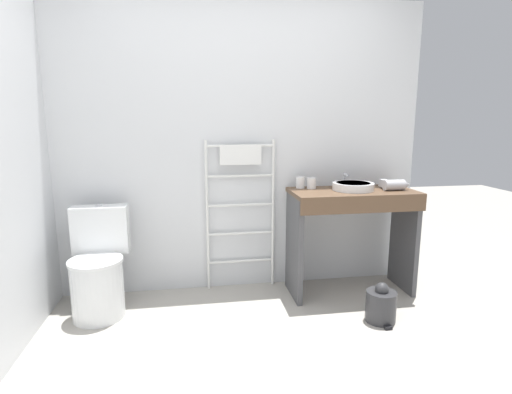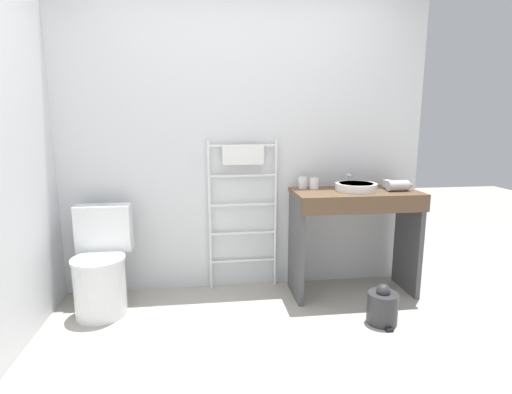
{
  "view_description": "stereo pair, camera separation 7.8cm",
  "coord_description": "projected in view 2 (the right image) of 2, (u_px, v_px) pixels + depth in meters",
  "views": [
    {
      "loc": [
        -0.38,
        -1.85,
        1.44
      ],
      "look_at": [
        0.04,
        0.71,
        0.93
      ],
      "focal_mm": 28.0,
      "sensor_mm": 36.0,
      "label": 1
    },
    {
      "loc": [
        -0.3,
        -1.86,
        1.44
      ],
      "look_at": [
        0.04,
        0.71,
        0.93
      ],
      "focal_mm": 28.0,
      "sensor_mm": 36.0,
      "label": 2
    }
  ],
  "objects": [
    {
      "name": "ground_plane",
      "position": [
        266.0,
        394.0,
        2.12
      ],
      "size": [
        12.0,
        12.0,
        0.0
      ],
      "primitive_type": "plane",
      "color": "#A8A399"
    },
    {
      "name": "wall_back",
      "position": [
        239.0,
        148.0,
        3.36
      ],
      "size": [
        3.16,
        0.12,
        2.4
      ],
      "primitive_type": "cube",
      "color": "silver",
      "rests_on": "ground_plane"
    },
    {
      "name": "toilet",
      "position": [
        101.0,
        270.0,
        2.99
      ],
      "size": [
        0.41,
        0.51,
        0.8
      ],
      "color": "white",
      "rests_on": "ground_plane"
    },
    {
      "name": "towel_radiator",
      "position": [
        243.0,
        187.0,
        3.32
      ],
      "size": [
        0.59,
        0.06,
        1.28
      ],
      "color": "white",
      "rests_on": "ground_plane"
    },
    {
      "name": "vanity_counter",
      "position": [
        355.0,
        224.0,
        3.25
      ],
      "size": [
        1.0,
        0.49,
        0.87
      ],
      "color": "brown",
      "rests_on": "ground_plane"
    },
    {
      "name": "sink_basin",
      "position": [
        356.0,
        187.0,
        3.21
      ],
      "size": [
        0.33,
        0.33,
        0.06
      ],
      "color": "white",
      "rests_on": "vanity_counter"
    },
    {
      "name": "faucet",
      "position": [
        348.0,
        178.0,
        3.38
      ],
      "size": [
        0.02,
        0.1,
        0.12
      ],
      "color": "silver",
      "rests_on": "vanity_counter"
    },
    {
      "name": "cup_near_wall",
      "position": [
        303.0,
        183.0,
        3.32
      ],
      "size": [
        0.07,
        0.07,
        0.09
      ],
      "color": "white",
      "rests_on": "vanity_counter"
    },
    {
      "name": "cup_near_edge",
      "position": [
        314.0,
        183.0,
        3.29
      ],
      "size": [
        0.08,
        0.08,
        0.09
      ],
      "color": "white",
      "rests_on": "vanity_counter"
    },
    {
      "name": "hair_dryer",
      "position": [
        398.0,
        185.0,
        3.2
      ],
      "size": [
        0.22,
        0.19,
        0.09
      ],
      "color": "#B7B7BC",
      "rests_on": "vanity_counter"
    },
    {
      "name": "trash_bin",
      "position": [
        382.0,
        307.0,
        2.85
      ],
      "size": [
        0.22,
        0.25,
        0.29
      ],
      "color": "#333335",
      "rests_on": "ground_plane"
    }
  ]
}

